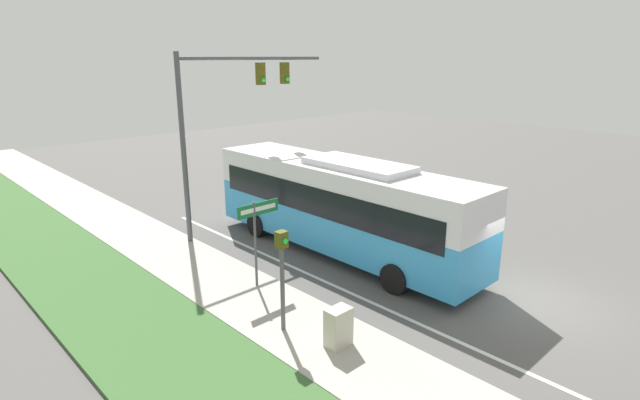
{
  "coord_description": "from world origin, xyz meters",
  "views": [
    {
      "loc": [
        -14.2,
        -5.39,
        7.19
      ],
      "look_at": [
        -1.45,
        7.98,
        1.88
      ],
      "focal_mm": 28.0,
      "sensor_mm": 36.0,
      "label": 1
    }
  ],
  "objects_px": {
    "signal_gantry": "(227,107)",
    "utility_cabinet": "(338,327)",
    "pedestrian_signal": "(282,265)",
    "street_sign": "(257,227)",
    "bus": "(340,202)"
  },
  "relations": [
    {
      "from": "bus",
      "to": "signal_gantry",
      "type": "height_order",
      "value": "signal_gantry"
    },
    {
      "from": "signal_gantry",
      "to": "street_sign",
      "type": "bearing_deg",
      "value": -115.94
    },
    {
      "from": "signal_gantry",
      "to": "street_sign",
      "type": "height_order",
      "value": "signal_gantry"
    },
    {
      "from": "pedestrian_signal",
      "to": "street_sign",
      "type": "relative_size",
      "value": 1.0
    },
    {
      "from": "pedestrian_signal",
      "to": "utility_cabinet",
      "type": "bearing_deg",
      "value": -71.89
    },
    {
      "from": "signal_gantry",
      "to": "utility_cabinet",
      "type": "bearing_deg",
      "value": -108.64
    },
    {
      "from": "signal_gantry",
      "to": "pedestrian_signal",
      "type": "height_order",
      "value": "signal_gantry"
    },
    {
      "from": "signal_gantry",
      "to": "street_sign",
      "type": "xyz_separation_m",
      "value": [
        -2.48,
        -5.09,
        -3.19
      ]
    },
    {
      "from": "pedestrian_signal",
      "to": "street_sign",
      "type": "height_order",
      "value": "pedestrian_signal"
    },
    {
      "from": "bus",
      "to": "signal_gantry",
      "type": "distance_m",
      "value": 5.99
    },
    {
      "from": "signal_gantry",
      "to": "utility_cabinet",
      "type": "xyz_separation_m",
      "value": [
        -3.15,
        -9.33,
        -4.64
      ]
    },
    {
      "from": "utility_cabinet",
      "to": "street_sign",
      "type": "bearing_deg",
      "value": 81.02
    },
    {
      "from": "bus",
      "to": "pedestrian_signal",
      "type": "distance_m",
      "value": 6.06
    },
    {
      "from": "street_sign",
      "to": "utility_cabinet",
      "type": "relative_size",
      "value": 2.83
    },
    {
      "from": "bus",
      "to": "utility_cabinet",
      "type": "xyz_separation_m",
      "value": [
        -4.75,
        -4.58,
        -1.37
      ]
    }
  ]
}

